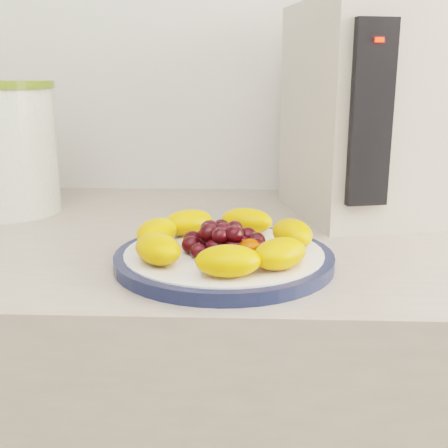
{
  "coord_description": "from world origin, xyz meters",
  "views": [
    {
      "loc": [
        0.03,
        0.42,
        1.12
      ],
      "look_at": [
        -0.0,
        1.05,
        0.95
      ],
      "focal_mm": 45.0,
      "sensor_mm": 36.0,
      "label": 1
    }
  ],
  "objects": [
    {
      "name": "appliance_body",
      "position": [
        0.2,
        1.32,
        1.06
      ],
      "size": [
        0.24,
        0.29,
        0.32
      ],
      "primitive_type": "cube",
      "rotation": [
        0.0,
        0.0,
        0.22
      ],
      "color": "#BDB3A5",
      "rests_on": "counter"
    },
    {
      "name": "appliance_led",
      "position": [
        0.19,
        1.17,
        1.16
      ],
      "size": [
        0.01,
        0.01,
        0.01
      ],
      "primitive_type": "cube",
      "rotation": [
        0.0,
        0.0,
        0.22
      ],
      "color": "#FF0C05",
      "rests_on": "appliance_panel"
    },
    {
      "name": "plate_rim",
      "position": [
        -0.0,
        1.05,
        0.91
      ],
      "size": [
        0.26,
        0.26,
        0.01
      ],
      "primitive_type": "cylinder",
      "color": "#151E3D",
      "rests_on": "counter"
    },
    {
      "name": "fruit_plate",
      "position": [
        0.0,
        1.05,
        0.93
      ],
      "size": [
        0.22,
        0.22,
        0.04
      ],
      "color": "orange",
      "rests_on": "plate_face"
    },
    {
      "name": "plate_face",
      "position": [
        -0.0,
        1.05,
        0.91
      ],
      "size": [
        0.23,
        0.23,
        0.02
      ],
      "primitive_type": "cylinder",
      "color": "white",
      "rests_on": "counter"
    },
    {
      "name": "appliance_panel",
      "position": [
        0.19,
        1.18,
        1.07
      ],
      "size": [
        0.06,
        0.03,
        0.24
      ],
      "primitive_type": "cube",
      "rotation": [
        0.0,
        0.0,
        0.22
      ],
      "color": "black",
      "rests_on": "appliance_body"
    },
    {
      "name": "canister",
      "position": [
        -0.36,
        1.3,
        1.0
      ],
      "size": [
        0.21,
        0.21,
        0.2
      ],
      "primitive_type": "cylinder",
      "rotation": [
        0.0,
        0.0,
        -0.37
      ],
      "color": "#49641C",
      "rests_on": "counter"
    }
  ]
}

